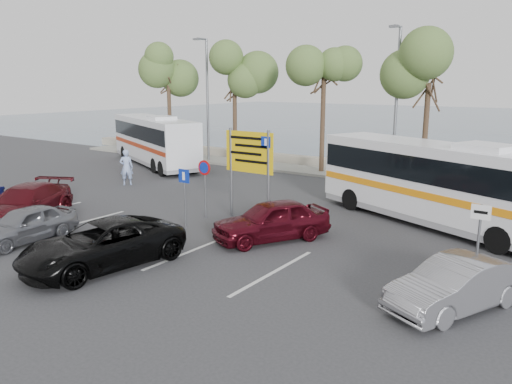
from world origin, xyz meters
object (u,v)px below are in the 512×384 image
Objects in this scene: street_lamp_right at (396,97)px; car_silver_a at (25,224)px; street_lamp_left at (207,94)px; coach_bus_left at (154,142)px; coach_bus_right at (443,187)px; car_maroon at (25,204)px; pedestrian_near at (126,167)px; direction_sign at (249,159)px; suv_black at (102,244)px; car_silver_b at (456,285)px; car_red at (271,220)px.

street_lamp_right is 18.69m from car_silver_a.
street_lamp_left is 18.62m from car_silver_a.
coach_bus_left is 19.91m from coach_bus_right.
car_silver_a is (-6.60, -17.02, -3.99)m from street_lamp_right.
pedestrian_near is at bearing 81.61° from car_maroon.
street_lamp_right reaches higher than direction_sign.
suv_black is (12.50, -14.00, -0.85)m from coach_bus_left.
street_lamp_right is 2.23× the size of direction_sign.
car_maroon is 1.29× the size of car_silver_b.
direction_sign is at bearing 52.02° from car_silver_a.
car_silver_a is at bearing -57.03° from car_maroon.
street_lamp_right is 1.95× the size of car_red.
street_lamp_left is 1.65× the size of car_maroon.
car_silver_b is (9.26, 3.02, -0.06)m from suv_black.
car_silver_a is 9.74m from pedestrian_near.
car_silver_b is at bearing -20.85° from car_maroon.
car_maroon is at bearing -142.92° from direction_sign.
pedestrian_near is (-8.85, 8.50, 0.27)m from suv_black.
street_lamp_right is 15.61m from coach_bus_left.
pedestrian_near is (-9.36, 1.80, -1.48)m from direction_sign.
street_lamp_left is 24.54m from car_silver_b.
car_silver_a is (-11.10, -10.00, -0.93)m from coach_bus_right.
car_silver_a is at bearing -124.51° from direction_sign.
car_silver_a is at bearing -69.39° from street_lamp_left.
coach_bus_left is 2.56× the size of car_red.
car_silver_b is at bearing -72.03° from coach_bus_right.
direction_sign is at bearing -153.05° from coach_bus_right.
street_lamp_left is at bearing 136.83° from direction_sign.
car_red is at bearing -172.10° from car_silver_b.
coach_bus_left is at bearing 88.75° from car_maroon.
coach_bus_right reaches higher than pedestrian_near.
direction_sign reaches higher than car_silver_b.
street_lamp_right is 17.64m from suv_black.
street_lamp_right is 8.88m from coach_bus_right.
street_lamp_right is 1.65× the size of car_maroon.
coach_bus_right is 14.97m from car_silver_a.
street_lamp_right is 14.65m from pedestrian_near.
suv_black is at bearing -58.33° from street_lamp_left.
street_lamp_left is 2.13× the size of car_silver_b.
coach_bus_right is 2.21× the size of car_maroon.
car_silver_b is 18.93m from pedestrian_near.
car_silver_b reaches higher than car_silver_a.
coach_bus_left reaches higher than car_red.
pedestrian_near is at bearing -79.04° from street_lamp_left.
coach_bus_left is at bearing 179.14° from car_red.
pedestrian_near is at bearing 115.73° from car_silver_a.
car_silver_a is 2.78m from car_maroon.
street_lamp_right is 18.44m from car_maroon.
car_maroon is at bearing -147.51° from coach_bus_right.
car_maroon is 7.48m from pedestrian_near.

